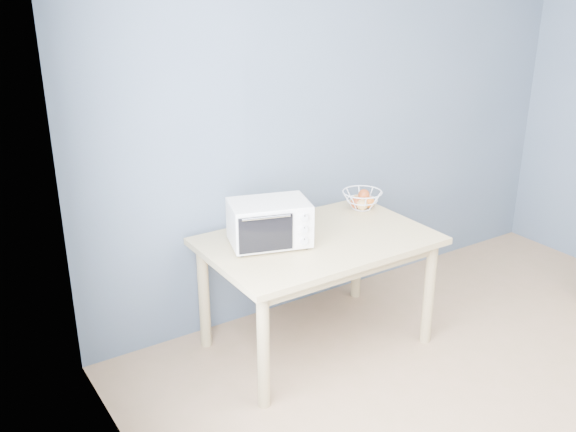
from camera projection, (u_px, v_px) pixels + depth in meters
dining_table at (318, 253)px, 3.99m from camera, size 1.40×0.90×0.75m
toaster_oven at (266, 223)px, 3.81m from camera, size 0.54×0.44×0.27m
fruit_basket at (362, 200)px, 4.41m from camera, size 0.35×0.35×0.14m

